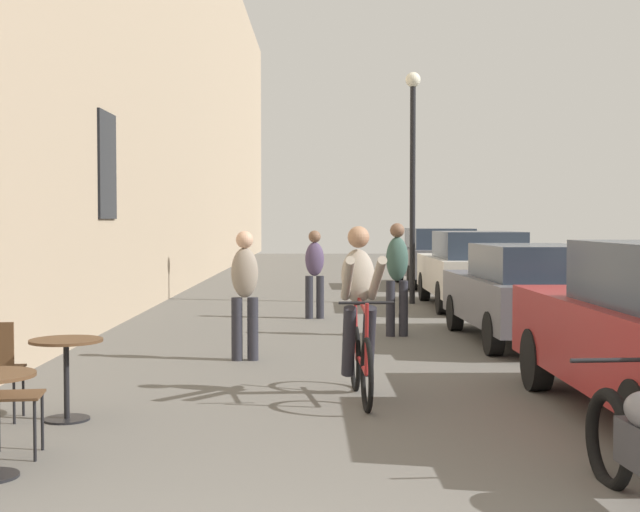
{
  "coord_description": "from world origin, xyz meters",
  "views": [
    {
      "loc": [
        0.21,
        -3.63,
        1.76
      ],
      "look_at": [
        0.16,
        14.46,
        1.05
      ],
      "focal_mm": 49.91,
      "sensor_mm": 36.0,
      "label": 1
    }
  ],
  "objects_px": {
    "cafe_chair_near_toward_wall": "(8,388)",
    "parked_car_fourth": "(439,256)",
    "pedestrian_far": "(317,269)",
    "parked_car_second": "(529,292)",
    "pedestrian_mid": "(400,273)",
    "cyclist_on_bicycle": "(362,316)",
    "parked_car_third": "(477,268)",
    "pedestrian_near": "(248,288)",
    "cafe_table_mid": "(69,362)",
    "street_lamp": "(416,157)",
    "cafe_chair_mid_toward_street": "(0,363)"
  },
  "relations": [
    {
      "from": "pedestrian_near",
      "to": "street_lamp",
      "type": "height_order",
      "value": "street_lamp"
    },
    {
      "from": "cafe_chair_near_toward_wall",
      "to": "cyclist_on_bicycle",
      "type": "relative_size",
      "value": 0.51
    },
    {
      "from": "cafe_table_mid",
      "to": "cafe_chair_mid_toward_street",
      "type": "bearing_deg",
      "value": -172.59
    },
    {
      "from": "parked_car_third",
      "to": "parked_car_second",
      "type": "bearing_deg",
      "value": -91.63
    },
    {
      "from": "cafe_chair_mid_toward_street",
      "to": "cyclist_on_bicycle",
      "type": "height_order",
      "value": "cyclist_on_bicycle"
    },
    {
      "from": "cafe_chair_near_toward_wall",
      "to": "cafe_chair_mid_toward_street",
      "type": "bearing_deg",
      "value": 112.6
    },
    {
      "from": "pedestrian_mid",
      "to": "street_lamp",
      "type": "distance_m",
      "value": 5.82
    },
    {
      "from": "parked_car_second",
      "to": "parked_car_fourth",
      "type": "xyz_separation_m",
      "value": [
        0.15,
        11.04,
        0.07
      ]
    },
    {
      "from": "cafe_table_mid",
      "to": "street_lamp",
      "type": "relative_size",
      "value": 0.15
    },
    {
      "from": "pedestrian_far",
      "to": "parked_car_third",
      "type": "xyz_separation_m",
      "value": [
        3.22,
        2.03,
        -0.09
      ]
    },
    {
      "from": "cyclist_on_bicycle",
      "to": "parked_car_fourth",
      "type": "relative_size",
      "value": 0.4
    },
    {
      "from": "cafe_table_mid",
      "to": "street_lamp",
      "type": "height_order",
      "value": "street_lamp"
    },
    {
      "from": "parked_car_third",
      "to": "pedestrian_far",
      "type": "bearing_deg",
      "value": -147.75
    },
    {
      "from": "cafe_chair_near_toward_wall",
      "to": "pedestrian_near",
      "type": "distance_m",
      "value": 4.81
    },
    {
      "from": "pedestrian_near",
      "to": "parked_car_second",
      "type": "bearing_deg",
      "value": 22.68
    },
    {
      "from": "cafe_chair_mid_toward_street",
      "to": "parked_car_second",
      "type": "xyz_separation_m",
      "value": [
        5.8,
        5.09,
        0.22
      ]
    },
    {
      "from": "cyclist_on_bicycle",
      "to": "street_lamp",
      "type": "bearing_deg",
      "value": 81.11
    },
    {
      "from": "street_lamp",
      "to": "parked_car_third",
      "type": "height_order",
      "value": "street_lamp"
    },
    {
      "from": "pedestrian_mid",
      "to": "pedestrian_far",
      "type": "distance_m",
      "value": 2.77
    },
    {
      "from": "parked_car_third",
      "to": "parked_car_fourth",
      "type": "xyz_separation_m",
      "value": [
        0.0,
        5.84,
        0.01
      ]
    },
    {
      "from": "street_lamp",
      "to": "parked_car_third",
      "type": "distance_m",
      "value": 2.72
    },
    {
      "from": "cafe_chair_near_toward_wall",
      "to": "pedestrian_near",
      "type": "relative_size",
      "value": 0.54
    },
    {
      "from": "pedestrian_near",
      "to": "pedestrian_far",
      "type": "xyz_separation_m",
      "value": [
        0.85,
        4.8,
        -0.03
      ]
    },
    {
      "from": "cafe_chair_near_toward_wall",
      "to": "parked_car_fourth",
      "type": "relative_size",
      "value": 0.2
    },
    {
      "from": "cafe_chair_near_toward_wall",
      "to": "cyclist_on_bicycle",
      "type": "height_order",
      "value": "cyclist_on_bicycle"
    },
    {
      "from": "street_lamp",
      "to": "cafe_chair_mid_toward_street",
      "type": "bearing_deg",
      "value": -113.22
    },
    {
      "from": "cafe_chair_near_toward_wall",
      "to": "street_lamp",
      "type": "height_order",
      "value": "street_lamp"
    },
    {
      "from": "cafe_chair_mid_toward_street",
      "to": "pedestrian_far",
      "type": "distance_m",
      "value": 8.7
    },
    {
      "from": "cafe_table_mid",
      "to": "pedestrian_near",
      "type": "height_order",
      "value": "pedestrian_near"
    },
    {
      "from": "cafe_chair_near_toward_wall",
      "to": "cafe_table_mid",
      "type": "xyz_separation_m",
      "value": [
        0.11,
        1.22,
        0.0
      ]
    },
    {
      "from": "pedestrian_mid",
      "to": "parked_car_third",
      "type": "relative_size",
      "value": 0.4
    },
    {
      "from": "cyclist_on_bicycle",
      "to": "parked_car_fourth",
      "type": "xyz_separation_m",
      "value": [
        2.74,
        15.01,
        0.0
      ]
    },
    {
      "from": "cafe_chair_mid_toward_street",
      "to": "pedestrian_far",
      "type": "height_order",
      "value": "pedestrian_far"
    },
    {
      "from": "parked_car_third",
      "to": "pedestrian_mid",
      "type": "bearing_deg",
      "value": -113.48
    },
    {
      "from": "street_lamp",
      "to": "parked_car_fourth",
      "type": "height_order",
      "value": "street_lamp"
    },
    {
      "from": "parked_car_third",
      "to": "cafe_table_mid",
      "type": "bearing_deg",
      "value": -117.73
    },
    {
      "from": "cafe_chair_mid_toward_street",
      "to": "cyclist_on_bicycle",
      "type": "relative_size",
      "value": 0.51
    },
    {
      "from": "cafe_table_mid",
      "to": "pedestrian_mid",
      "type": "xyz_separation_m",
      "value": [
        3.41,
        5.72,
        0.45
      ]
    },
    {
      "from": "cyclist_on_bicycle",
      "to": "parked_car_third",
      "type": "bearing_deg",
      "value": 73.4
    },
    {
      "from": "cyclist_on_bicycle",
      "to": "street_lamp",
      "type": "height_order",
      "value": "street_lamp"
    },
    {
      "from": "cafe_chair_mid_toward_street",
      "to": "parked_car_second",
      "type": "bearing_deg",
      "value": 41.26
    },
    {
      "from": "pedestrian_far",
      "to": "parked_car_second",
      "type": "xyz_separation_m",
      "value": [
        3.08,
        -3.16,
        -0.15
      ]
    },
    {
      "from": "cafe_chair_mid_toward_street",
      "to": "pedestrian_near",
      "type": "xyz_separation_m",
      "value": [
        1.87,
        3.45,
        0.4
      ]
    },
    {
      "from": "cafe_table_mid",
      "to": "cyclist_on_bicycle",
      "type": "relative_size",
      "value": 0.41
    },
    {
      "from": "pedestrian_near",
      "to": "parked_car_second",
      "type": "distance_m",
      "value": 4.26
    },
    {
      "from": "cafe_chair_near_toward_wall",
      "to": "pedestrian_far",
      "type": "height_order",
      "value": "pedestrian_far"
    },
    {
      "from": "cyclist_on_bicycle",
      "to": "parked_car_third",
      "type": "distance_m",
      "value": 9.57
    },
    {
      "from": "cafe_chair_near_toward_wall",
      "to": "parked_car_second",
      "type": "relative_size",
      "value": 0.22
    },
    {
      "from": "cyclist_on_bicycle",
      "to": "pedestrian_mid",
      "type": "relative_size",
      "value": 1.02
    },
    {
      "from": "pedestrian_near",
      "to": "parked_car_third",
      "type": "xyz_separation_m",
      "value": [
        4.08,
        6.84,
        -0.12
      ]
    }
  ]
}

